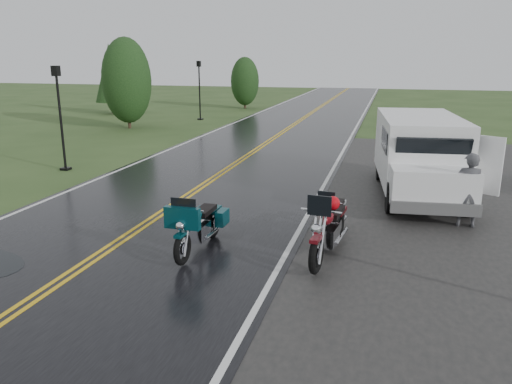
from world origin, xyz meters
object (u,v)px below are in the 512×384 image
(van_white, at_px, (394,170))
(lamp_post_far_left, at_px, (200,90))
(motorcycle_silver, at_px, (324,223))
(motorcycle_teal, at_px, (182,235))
(lamp_post_near_left, at_px, (61,119))
(person_at_van, at_px, (468,191))
(motorcycle_red, at_px, (317,240))

(van_white, distance_m, lamp_post_far_left, 22.01)
(motorcycle_silver, bearing_deg, motorcycle_teal, -140.02)
(van_white, height_order, lamp_post_far_left, lamp_post_far_left)
(motorcycle_teal, xyz_separation_m, lamp_post_near_left, (-7.77, 7.14, 1.23))
(person_at_van, distance_m, lamp_post_near_left, 13.90)
(motorcycle_red, height_order, motorcycle_silver, motorcycle_red)
(motorcycle_teal, bearing_deg, person_at_van, 36.60)
(person_at_van, bearing_deg, motorcycle_teal, 33.92)
(person_at_van, xyz_separation_m, lamp_post_near_left, (-13.52, 3.05, 0.99))
(van_white, height_order, person_at_van, van_white)
(person_at_van, bearing_deg, motorcycle_red, 49.18)
(van_white, xyz_separation_m, lamp_post_near_left, (-11.76, 2.39, 0.70))
(person_at_van, relative_size, lamp_post_near_left, 0.48)
(motorcycle_teal, distance_m, motorcycle_silver, 3.09)
(motorcycle_silver, distance_m, lamp_post_far_left, 23.93)
(motorcycle_red, xyz_separation_m, motorcycle_silver, (-0.04, 1.41, -0.14))
(motorcycle_silver, bearing_deg, van_white, 72.21)
(person_at_van, height_order, lamp_post_far_left, lamp_post_far_left)
(motorcycle_silver, distance_m, lamp_post_near_left, 11.77)
(motorcycle_teal, height_order, person_at_van, person_at_van)
(motorcycle_silver, bearing_deg, lamp_post_near_left, 159.08)
(lamp_post_near_left, bearing_deg, van_white, -11.47)
(lamp_post_far_left, bearing_deg, van_white, -55.34)
(lamp_post_far_left, bearing_deg, motorcycle_teal, -69.55)
(motorcycle_red, height_order, person_at_van, person_at_van)
(van_white, relative_size, lamp_post_near_left, 1.61)
(van_white, bearing_deg, motorcycle_red, -112.59)
(motorcycle_red, distance_m, van_white, 4.71)
(van_white, bearing_deg, lamp_post_near_left, 162.88)
(person_at_van, distance_m, lamp_post_far_left, 23.59)
(motorcycle_red, xyz_separation_m, van_white, (1.36, 4.48, 0.47))
(motorcycle_teal, relative_size, lamp_post_near_left, 0.60)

